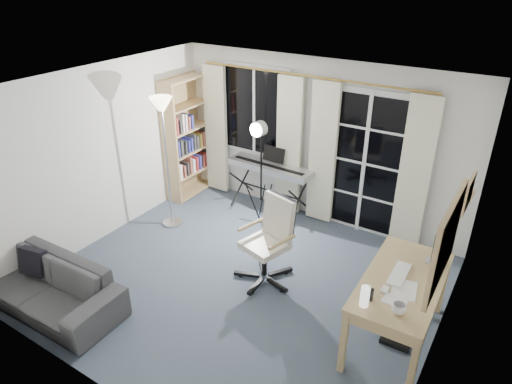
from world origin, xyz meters
TOP-DOWN VIEW (x-y plane):
  - floor at (0.00, 0.00)m, footprint 4.50×4.00m
  - window at (-1.05, 1.97)m, footprint 1.20×0.08m
  - french_door at (0.75, 1.97)m, footprint 1.32×0.09m
  - curtains at (-0.14, 1.88)m, footprint 3.60×0.07m
  - bookshelf at (-2.12, 1.55)m, footprint 0.32×0.92m
  - torchiere_lamp at (-1.66, 0.59)m, footprint 0.37×0.37m
  - keyboard_piano at (-0.62, 1.70)m, footprint 1.37×0.69m
  - studio_light at (-0.57, 1.32)m, footprint 0.32×0.32m
  - office_chair at (0.25, 0.30)m, footprint 0.75×0.75m
  - desk at (1.88, 0.06)m, footprint 0.76×1.45m
  - monitor at (2.08, 0.51)m, footprint 0.19×0.55m
  - desk_clutter at (1.82, -0.18)m, footprint 0.44×0.88m
  - mug at (1.98, -0.44)m, footprint 0.13×0.10m
  - wall_mirror at (2.22, -0.35)m, footprint 0.04×0.94m
  - framed_print at (2.23, 0.55)m, footprint 0.03×0.42m
  - wall_shelf at (2.16, 1.05)m, footprint 0.16×0.30m
  - sofa at (-1.64, -1.55)m, footprint 1.93×0.60m

SIDE VIEW (x-z plane):
  - floor at x=0.00m, z-range -0.02..0.00m
  - sofa at x=-1.64m, z-range 0.00..0.75m
  - desk_clutter at x=1.82m, z-range 0.12..1.09m
  - office_chair at x=0.25m, z-range 0.10..1.18m
  - desk at x=1.88m, z-range 0.29..1.06m
  - keyboard_piano at x=-0.62m, z-range 0.25..1.23m
  - mug at x=1.98m, z-range 0.77..0.89m
  - bookshelf at x=-2.12m, z-range -0.05..1.92m
  - french_door at x=0.75m, z-range -0.03..2.08m
  - monitor at x=2.08m, z-range 0.82..1.30m
  - curtains at x=-0.14m, z-range 0.03..2.16m
  - studio_light at x=-0.57m, z-range 0.49..2.12m
  - wall_shelf at x=2.16m, z-range 1.32..1.50m
  - window at x=-1.05m, z-range 0.80..2.20m
  - wall_mirror at x=2.22m, z-range 1.18..1.92m
  - torchiere_lamp at x=-1.66m, z-range 0.59..2.54m
  - framed_print at x=2.23m, z-range 1.44..1.76m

